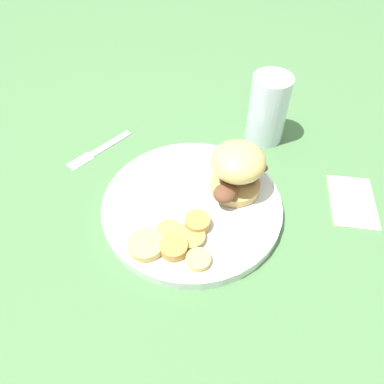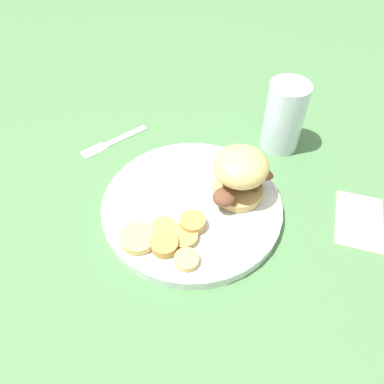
{
  "view_description": "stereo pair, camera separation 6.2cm",
  "coord_description": "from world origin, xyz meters",
  "views": [
    {
      "loc": [
        -0.2,
        0.36,
        0.51
      ],
      "look_at": [
        0.0,
        0.0,
        0.05
      ],
      "focal_mm": 35.0,
      "sensor_mm": 36.0,
      "label": 1
    },
    {
      "loc": [
        -0.25,
        0.32,
        0.51
      ],
      "look_at": [
        0.0,
        0.0,
        0.05
      ],
      "focal_mm": 35.0,
      "sensor_mm": 36.0,
      "label": 2
    }
  ],
  "objects": [
    {
      "name": "drinking_glass",
      "position": [
        -0.04,
        -0.24,
        0.07
      ],
      "size": [
        0.08,
        0.08,
        0.14
      ],
      "color": "silver",
      "rests_on": "ground_plane"
    },
    {
      "name": "potato_round_2",
      "position": [
        -0.03,
        0.04,
        0.03
      ],
      "size": [
        0.04,
        0.04,
        0.02
      ],
      "primitive_type": "cylinder",
      "color": "#BC8942",
      "rests_on": "dinner_plate"
    },
    {
      "name": "potato_round_0",
      "position": [
        0.02,
        0.11,
        0.03
      ],
      "size": [
        0.06,
        0.06,
        0.01
      ],
      "primitive_type": "cylinder",
      "color": "#DBB766",
      "rests_on": "dinner_plate"
    },
    {
      "name": "fork",
      "position": [
        0.24,
        -0.04,
        0.0
      ],
      "size": [
        0.06,
        0.15,
        0.0
      ],
      "color": "silver",
      "rests_on": "ground_plane"
    },
    {
      "name": "napkin",
      "position": [
        -0.24,
        -0.15,
        0.0
      ],
      "size": [
        0.11,
        0.14,
        0.01
      ],
      "primitive_type": "cube",
      "rotation": [
        0.0,
        0.0,
        1.94
      ],
      "color": "beige",
      "rests_on": "ground_plane"
    },
    {
      "name": "potato_round_5",
      "position": [
        -0.02,
        0.1,
        0.03
      ],
      "size": [
        0.04,
        0.04,
        0.02
      ],
      "primitive_type": "cylinder",
      "color": "#BC8942",
      "rests_on": "dinner_plate"
    },
    {
      "name": "ground_plane",
      "position": [
        0.0,
        0.0,
        0.0
      ],
      "size": [
        4.0,
        4.0,
        0.0
      ],
      "primitive_type": "plane",
      "color": "#4C7A47"
    },
    {
      "name": "potato_round_4",
      "position": [
        -0.06,
        0.1,
        0.03
      ],
      "size": [
        0.04,
        0.04,
        0.01
      ],
      "primitive_type": "cylinder",
      "color": "#DBB766",
      "rests_on": "dinner_plate"
    },
    {
      "name": "potato_round_3",
      "position": [
        0.0,
        0.07,
        0.03
      ],
      "size": [
        0.04,
        0.04,
        0.01
      ],
      "primitive_type": "cylinder",
      "color": "tan",
      "rests_on": "dinner_plate"
    },
    {
      "name": "sandwich",
      "position": [
        -0.05,
        -0.06,
        0.07
      ],
      "size": [
        0.09,
        0.13,
        0.09
      ],
      "color": "tan",
      "rests_on": "dinner_plate"
    },
    {
      "name": "potato_round_1",
      "position": [
        -0.03,
        0.07,
        0.03
      ],
      "size": [
        0.05,
        0.05,
        0.01
      ],
      "primitive_type": "cylinder",
      "color": "tan",
      "rests_on": "dinner_plate"
    },
    {
      "name": "dinner_plate",
      "position": [
        0.0,
        0.0,
        0.01
      ],
      "size": [
        0.31,
        0.31,
        0.02
      ],
      "color": "silver",
      "rests_on": "ground_plane"
    }
  ]
}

